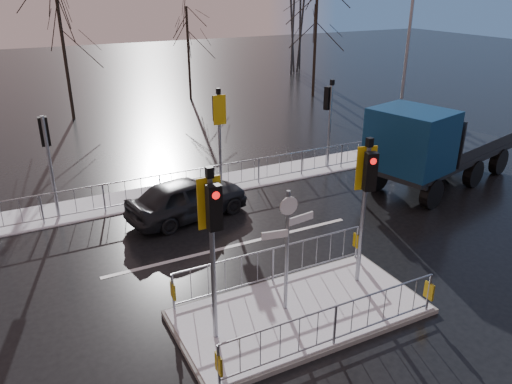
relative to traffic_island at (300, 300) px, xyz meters
name	(u,v)px	position (x,y,z in m)	size (l,w,h in m)	color
ground	(300,314)	(0.01, -0.01, -0.39)	(120.00, 120.00, 0.00)	black
snow_verge	(182,191)	(0.01, 8.59, -0.37)	(30.00, 2.00, 0.04)	white
lane_markings	(307,322)	(0.01, -0.34, -0.39)	(8.00, 11.38, 0.01)	silver
traffic_island	(300,300)	(0.00, 0.00, 0.00)	(6.00, 3.04, 4.15)	#63635E
far_kerb_fixtures	(193,169)	(0.31, 8.08, 0.63)	(18.00, 0.65, 3.83)	gray
car_far_lane	(188,198)	(-0.54, 6.34, 0.32)	(1.68, 4.17, 1.42)	black
flatbed_truck	(425,147)	(8.18, 4.55, 1.37)	(7.57, 4.29, 3.31)	black
tree_far_a	(62,33)	(-1.99, 21.99, 4.43)	(3.75, 3.75, 7.08)	black
tree_far_b	(188,35)	(6.01, 23.99, 3.79)	(3.25, 3.25, 6.14)	black
tree_far_c	(316,19)	(14.01, 20.99, 4.76)	(4.00, 4.00, 7.55)	black
street_lamp_right	(408,57)	(10.58, 8.49, 4.00)	(1.25, 0.18, 8.00)	gray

